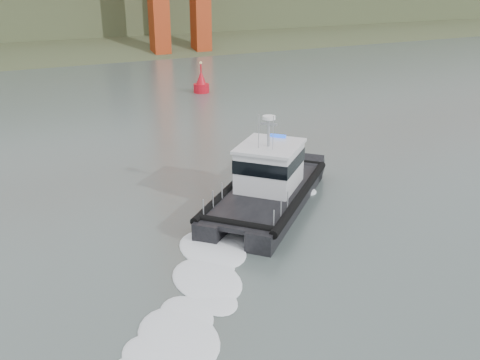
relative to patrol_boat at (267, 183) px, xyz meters
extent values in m
plane|color=#46534D|center=(-0.78, -8.54, -1.51)|extent=(400.00, 400.00, 0.00)
cube|color=#3A4728|center=(-0.78, 83.46, -1.51)|extent=(500.00, 44.72, 16.25)
cube|color=#3A4728|center=(-0.78, 111.46, 4.49)|extent=(500.00, 70.00, 18.00)
cube|color=black|center=(-1.15, 1.02, -1.04)|extent=(10.29, 9.34, 1.36)
cube|color=black|center=(0.87, -1.26, -1.04)|extent=(10.29, 9.34, 1.36)
cube|color=black|center=(-0.56, -0.50, -0.49)|extent=(11.04, 10.50, 0.28)
cube|color=silver|center=(0.29, 0.25, 0.94)|extent=(5.29, 5.24, 2.60)
cube|color=black|center=(0.29, 0.25, 1.41)|extent=(5.39, 5.33, 0.85)
cube|color=silver|center=(0.29, 0.25, 2.33)|extent=(5.61, 5.55, 0.18)
cylinder|color=gray|center=(0.03, 0.03, 3.26)|extent=(0.18, 0.18, 2.03)
cylinder|color=white|center=(0.03, 0.03, 4.22)|extent=(0.79, 0.79, 0.20)
cylinder|color=red|center=(10.63, 33.93, -1.08)|extent=(1.95, 1.95, 1.30)
cone|color=red|center=(10.63, 33.93, 0.22)|extent=(1.51, 1.51, 1.95)
cylinder|color=red|center=(10.63, 33.93, 1.52)|extent=(0.17, 0.17, 1.08)
sphere|color=#E5D87F|center=(10.63, 33.93, 2.17)|extent=(0.32, 0.32, 0.32)
camera|label=1|loc=(-16.19, -26.77, 12.23)|focal=40.00mm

